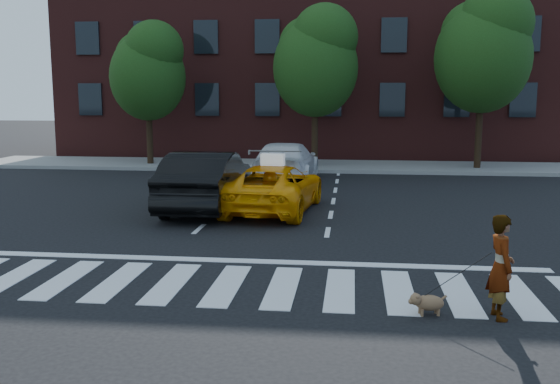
% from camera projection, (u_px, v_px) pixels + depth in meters
% --- Properties ---
extents(ground, '(120.00, 120.00, 0.00)m').
position_uv_depth(ground, '(227.00, 285.00, 11.01)').
color(ground, black).
rests_on(ground, ground).
extents(crosswalk, '(13.00, 2.40, 0.01)m').
position_uv_depth(crosswalk, '(227.00, 285.00, 11.01)').
color(crosswalk, silver).
rests_on(crosswalk, ground).
extents(stop_line, '(12.00, 0.30, 0.01)m').
position_uv_depth(stop_line, '(243.00, 261.00, 12.58)').
color(stop_line, silver).
rests_on(stop_line, ground).
extents(sidewalk_far, '(30.00, 4.00, 0.15)m').
position_uv_depth(sidewalk_far, '(304.00, 166.00, 28.16)').
color(sidewalk_far, slate).
rests_on(sidewalk_far, ground).
extents(building, '(26.00, 10.00, 12.00)m').
position_uv_depth(building, '(315.00, 44.00, 34.57)').
color(building, '#4F1E1C').
rests_on(building, ground).
extents(tree_left, '(3.39, 3.38, 6.50)m').
position_uv_depth(tree_left, '(148.00, 68.00, 27.77)').
color(tree_left, black).
rests_on(tree_left, ground).
extents(tree_mid, '(3.69, 3.69, 7.10)m').
position_uv_depth(tree_mid, '(316.00, 57.00, 26.85)').
color(tree_mid, black).
rests_on(tree_mid, ground).
extents(tree_right, '(4.00, 4.00, 7.70)m').
position_uv_depth(tree_right, '(484.00, 46.00, 25.98)').
color(tree_right, black).
rests_on(tree_right, ground).
extents(taxi, '(2.70, 5.03, 1.34)m').
position_uv_depth(taxi, '(274.00, 188.00, 17.78)').
color(taxi, '#F69905').
rests_on(taxi, ground).
extents(black_sedan, '(1.82, 5.17, 1.70)m').
position_uv_depth(black_sedan, '(207.00, 180.00, 17.97)').
color(black_sedan, black).
rests_on(black_sedan, ground).
extents(white_suv, '(2.29, 5.32, 1.53)m').
position_uv_depth(white_suv, '(286.00, 163.00, 23.23)').
color(white_suv, silver).
rests_on(white_suv, ground).
extents(woman, '(0.44, 0.62, 1.59)m').
position_uv_depth(woman, '(501.00, 267.00, 9.30)').
color(woman, '#999999').
rests_on(woman, ground).
extents(dog, '(0.61, 0.33, 0.35)m').
position_uv_depth(dog, '(426.00, 302.00, 9.51)').
color(dog, '#916E49').
rests_on(dog, ground).
extents(taxi_sign, '(0.68, 0.34, 0.32)m').
position_uv_depth(taxi_sign, '(273.00, 160.00, 17.45)').
color(taxi_sign, white).
rests_on(taxi_sign, taxi).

